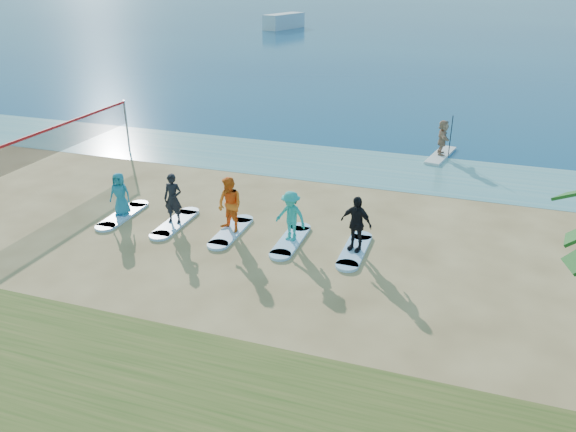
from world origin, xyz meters
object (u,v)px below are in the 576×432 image
(paddleboard, at_px, (441,155))
(surfboard_4, at_px, (355,250))
(surfboard_2, at_px, (231,232))
(volleyball_net, at_px, (61,138))
(student_0, at_px, (120,194))
(surfboard_3, at_px, (291,241))
(paddleboarder, at_px, (443,137))
(student_1, at_px, (173,199))
(surfboard_0, at_px, (123,215))
(student_4, at_px, (356,223))
(surfboard_1, at_px, (175,223))
(student_3, at_px, (291,216))
(boat_offshore_a, at_px, (284,29))
(student_2, at_px, (230,205))

(paddleboard, height_order, surfboard_4, paddleboard)
(surfboard_2, bearing_deg, volleyball_net, 164.94)
(student_0, height_order, surfboard_3, student_0)
(volleyball_net, bearing_deg, paddleboard, 30.64)
(paddleboarder, bearing_deg, surfboard_4, 162.33)
(paddleboard, distance_m, student_0, 14.93)
(volleyball_net, relative_size, student_1, 5.15)
(surfboard_2, height_order, surfboard_3, same)
(surfboard_0, height_order, student_4, student_4)
(student_0, bearing_deg, surfboard_1, -8.23)
(surfboard_1, xyz_separation_m, surfboard_3, (4.26, 0.00, 0.00))
(surfboard_1, xyz_separation_m, surfboard_4, (6.39, 0.00, 0.00))
(paddleboarder, bearing_deg, student_4, 162.33)
(paddleboard, bearing_deg, surfboard_0, -122.28)
(student_0, xyz_separation_m, surfboard_3, (6.39, 0.00, -0.83))
(student_4, bearing_deg, student_3, -164.00)
(volleyball_net, distance_m, student_0, 4.84)
(paddleboard, relative_size, student_0, 1.92)
(student_0, bearing_deg, student_3, -8.23)
(surfboard_4, bearing_deg, boat_offshore_a, 110.99)
(student_2, height_order, surfboard_4, student_2)
(surfboard_3, relative_size, surfboard_4, 1.00)
(boat_offshore_a, xyz_separation_m, student_2, (20.15, -63.63, 1.03))
(student_0, distance_m, surfboard_4, 8.56)
(student_1, distance_m, student_2, 2.13)
(paddleboard, distance_m, surfboard_3, 11.48)
(boat_offshore_a, distance_m, surfboard_1, 66.13)
(student_1, bearing_deg, student_4, -6.79)
(boat_offshore_a, height_order, surfboard_2, boat_offshore_a)
(boat_offshore_a, bearing_deg, student_1, -58.78)
(student_1, bearing_deg, surfboard_2, -6.79)
(surfboard_3, relative_size, student_3, 1.31)
(surfboard_2, height_order, student_4, student_4)
(student_3, height_order, surfboard_4, student_3)
(boat_offshore_a, distance_m, surfboard_4, 68.15)
(student_3, bearing_deg, boat_offshore_a, 123.06)
(paddleboard, relative_size, surfboard_0, 1.36)
(surfboard_0, bearing_deg, surfboard_3, 0.00)
(boat_offshore_a, height_order, surfboard_1, boat_offshore_a)
(surfboard_0, bearing_deg, volleyball_net, 151.42)
(boat_offshore_a, distance_m, student_4, 68.16)
(surfboard_3, height_order, surfboard_4, same)
(volleyball_net, bearing_deg, surfboard_1, -19.81)
(paddleboarder, distance_m, student_1, 13.53)
(surfboard_1, height_order, student_4, student_4)
(boat_offshore_a, relative_size, surfboard_4, 3.34)
(boat_offshore_a, bearing_deg, student_3, -55.30)
(paddleboard, bearing_deg, surfboard_2, -107.82)
(paddleboarder, bearing_deg, student_0, 127.99)
(student_2, bearing_deg, surfboard_3, 21.95)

